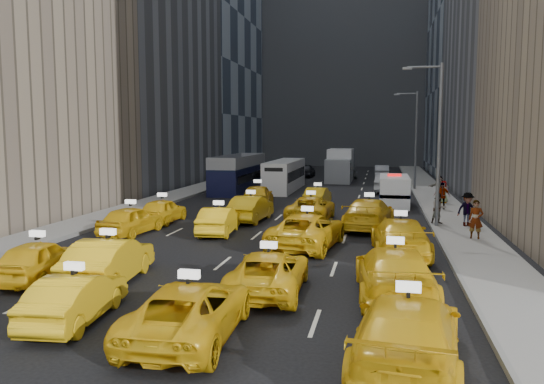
{
  "coord_description": "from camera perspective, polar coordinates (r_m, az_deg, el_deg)",
  "views": [
    {
      "loc": [
        6.2,
        -18.2,
        5.27
      ],
      "look_at": [
        0.32,
        10.39,
        2.0
      ],
      "focal_mm": 35.0,
      "sensor_mm": 36.0,
      "label": 1
    }
  ],
  "objects": [
    {
      "name": "taxi_13",
      "position": [
        31.74,
        -2.28,
        -1.77
      ],
      "size": [
        1.91,
        4.76,
        1.54
      ],
      "primitive_type": "imported",
      "rotation": [
        0.0,
        0.0,
        3.08
      ],
      "color": "yellow",
      "rests_on": "ground"
    },
    {
      "name": "pedestrian_4",
      "position": [
        40.71,
        17.98,
        0.01
      ],
      "size": [
        0.91,
        0.72,
        1.63
      ],
      "primitive_type": "imported",
      "rotation": [
        0.0,
        0.0,
        -0.42
      ],
      "color": "gray",
      "rests_on": "sidewalk_east"
    },
    {
      "name": "streetlight_far",
      "position": [
        50.29,
        15.1,
        5.77
      ],
      "size": [
        2.15,
        0.22,
        9.0
      ],
      "color": "#595B60",
      "rests_on": "ground"
    },
    {
      "name": "misc_car_4",
      "position": [
        63.41,
        11.73,
        2.17
      ],
      "size": [
        1.62,
        4.59,
        1.51
      ],
      "primitive_type": "imported",
      "rotation": [
        0.0,
        0.0,
        3.15
      ],
      "color": "#A0A1A8",
      "rests_on": "ground"
    },
    {
      "name": "nypd_van",
      "position": [
        39.6,
        12.99,
        0.09
      ],
      "size": [
        2.53,
        5.51,
        2.3
      ],
      "rotation": [
        0.0,
        0.0,
        -0.08
      ],
      "color": "white",
      "rests_on": "ground"
    },
    {
      "name": "misc_car_1",
      "position": [
        58.86,
        -0.04,
        1.93
      ],
      "size": [
        2.68,
        5.18,
        1.4
      ],
      "primitive_type": "imported",
      "rotation": [
        0.0,
        0.0,
        3.07
      ],
      "color": "black",
      "rests_on": "ground"
    },
    {
      "name": "misc_car_3",
      "position": [
        63.62,
        3.7,
        2.33
      ],
      "size": [
        1.89,
        4.62,
        1.57
      ],
      "primitive_type": "imported",
      "rotation": [
        0.0,
        0.0,
        3.15
      ],
      "color": "black",
      "rests_on": "ground"
    },
    {
      "name": "taxi_14",
      "position": [
        32.04,
        4.2,
        -1.76
      ],
      "size": [
        2.61,
        5.37,
        1.47
      ],
      "primitive_type": "imported",
      "rotation": [
        0.0,
        0.0,
        3.11
      ],
      "color": "yellow",
      "rests_on": "ground"
    },
    {
      "name": "taxi_17",
      "position": [
        38.72,
        4.94,
        -0.46
      ],
      "size": [
        1.68,
        4.13,
        1.33
      ],
      "primitive_type": "imported",
      "rotation": [
        0.0,
        0.0,
        3.07
      ],
      "color": "yellow",
      "rests_on": "ground"
    },
    {
      "name": "pedestrian_2",
      "position": [
        31.03,
        20.28,
        -1.76
      ],
      "size": [
        1.3,
        0.89,
        1.87
      ],
      "primitive_type": "imported",
      "rotation": [
        0.0,
        0.0,
        0.36
      ],
      "color": "gray",
      "rests_on": "sidewalk_east"
    },
    {
      "name": "building_west_far",
      "position": [
        78.57,
        -8.93,
        17.86
      ],
      "size": [
        16.0,
        22.0,
        42.0
      ],
      "primitive_type": "cube",
      "color": "#2D3847",
      "rests_on": "ground"
    },
    {
      "name": "curb_west",
      "position": [
        46.1,
        -7.77,
        -0.12
      ],
      "size": [
        0.15,
        90.0,
        0.18
      ],
      "primitive_type": "cube",
      "color": "slate",
      "rests_on": "ground"
    },
    {
      "name": "taxi_9",
      "position": [
        27.8,
        -5.74,
        -3.07
      ],
      "size": [
        1.88,
        4.46,
        1.43
      ],
      "primitive_type": "imported",
      "rotation": [
        0.0,
        0.0,
        3.23
      ],
      "color": "yellow",
      "rests_on": "ground"
    },
    {
      "name": "pedestrian_0",
      "position": [
        27.54,
        21.07,
        -2.76
      ],
      "size": [
        0.78,
        0.62,
        1.89
      ],
      "primitive_type": "imported",
      "rotation": [
        0.0,
        0.0,
        -0.27
      ],
      "color": "gray",
      "rests_on": "sidewalk_east"
    },
    {
      "name": "pedestrian_1",
      "position": [
        31.33,
        17.49,
        -1.7
      ],
      "size": [
        0.94,
        0.66,
        1.74
      ],
      "primitive_type": "imported",
      "rotation": [
        0.0,
        0.0,
        0.26
      ],
      "color": "gray",
      "rests_on": "sidewalk_east"
    },
    {
      "name": "taxi_11",
      "position": [
        23.4,
        13.62,
        -4.75
      ],
      "size": [
        2.64,
        5.79,
        1.64
      ],
      "primitive_type": "imported",
      "rotation": [
        0.0,
        0.0,
        3.2
      ],
      "color": "yellow",
      "rests_on": "ground"
    },
    {
      "name": "ground",
      "position": [
        19.93,
        -7.01,
        -8.98
      ],
      "size": [
        160.0,
        160.0,
        0.0
      ],
      "primitive_type": "plane",
      "color": "black",
      "rests_on": "ground"
    },
    {
      "name": "sidewalk_west",
      "position": [
        46.61,
        -9.45,
        -0.1
      ],
      "size": [
        3.0,
        90.0,
        0.15
      ],
      "primitive_type": "cube",
      "color": "gray",
      "rests_on": "ground"
    },
    {
      "name": "city_bus",
      "position": [
        48.88,
        1.4,
        1.79
      ],
      "size": [
        2.27,
        10.6,
        2.74
      ],
      "rotation": [
        0.0,
        0.0,
        0.01
      ],
      "color": "silver",
      "rests_on": "ground"
    },
    {
      "name": "building_backdrop",
      "position": [
        91.61,
        7.88,
        15.58
      ],
      "size": [
        30.0,
        12.0,
        40.0
      ],
      "primitive_type": "cube",
      "color": "slate",
      "rests_on": "ground"
    },
    {
      "name": "streetlight_near",
      "position": [
        30.35,
        17.34,
        5.44
      ],
      "size": [
        2.15,
        0.22,
        9.0
      ],
      "color": "#595B60",
      "rests_on": "ground"
    },
    {
      "name": "misc_car_2",
      "position": [
        63.29,
        8.16,
        2.23
      ],
      "size": [
        2.54,
        5.38,
        1.52
      ],
      "primitive_type": "imported",
      "rotation": [
        0.0,
        0.0,
        3.22
      ],
      "color": "slate",
      "rests_on": "ground"
    },
    {
      "name": "taxi_4",
      "position": [
        21.01,
        -23.82,
        -6.65
      ],
      "size": [
        2.13,
        4.41,
        1.45
      ],
      "primitive_type": "imported",
      "rotation": [
        0.0,
        0.0,
        3.24
      ],
      "color": "yellow",
      "rests_on": "ground"
    },
    {
      "name": "taxi_10",
      "position": [
        24.5,
        3.81,
        -4.15
      ],
      "size": [
        3.38,
        6.03,
        1.59
      ],
      "primitive_type": "imported",
      "rotation": [
        0.0,
        0.0,
        3.01
      ],
      "color": "yellow",
      "rests_on": "ground"
    },
    {
      "name": "misc_car_0",
      "position": [
        47.99,
        12.19,
        0.91
      ],
      "size": [
        2.11,
        5.06,
        1.63
      ],
      "primitive_type": "imported",
      "rotation": [
        0.0,
        0.0,
        3.06
      ],
      "color": "#9D9FA4",
      "rests_on": "ground"
    },
    {
      "name": "taxi_6",
      "position": [
        17.73,
        -0.34,
        -8.58
      ],
      "size": [
        2.48,
        5.04,
        1.38
      ],
      "primitive_type": "imported",
      "rotation": [
        0.0,
        0.0,
        3.18
      ],
      "color": "yellow",
      "rests_on": "ground"
    },
    {
      "name": "taxi_5",
      "position": [
        19.59,
        -17.13,
        -7.06
      ],
      "size": [
        2.24,
        5.07,
        1.62
      ],
      "primitive_type": "imported",
      "rotation": [
        0.0,
        0.0,
        3.25
      ],
      "color": "yellow",
      "rests_on": "ground"
    },
    {
      "name": "taxi_2",
      "position": [
        14.14,
        -8.84,
        -12.42
      ],
      "size": [
        2.58,
        5.3,
        1.45
      ],
      "primitive_type": "imported",
      "rotation": [
        0.0,
        0.0,
        3.18
      ],
      "color": "yellow",
      "rests_on": "ground"
    },
    {
      "name": "pedestrian_3",
      "position": [
        37.52,
        17.8,
        -0.38
      ],
      "size": [
        1.09,
        0.56,
        1.8
      ],
      "primitive_type": "imported",
      "rotation": [
        0.0,
        0.0,
        -0.08
      ],
      "color": "gray",
      "rests_on": "sidewalk_east"
    },
    {
      "name": "taxi_7",
      "position": [
        17.44,
        13.05,
        -8.5
      ],
      "size": [
        2.78,
        5.93,
        1.68
      ],
      "primitive_type": "imported",
      "rotation": [
        0.0,
        0.0,
        3.22
      ],
      "color": "yellow",
      "rests_on": "ground"
    },
    {
      "name": "pedestrian_5",
      "position": [
        43.19,
        17.57,
        0.48
      ],
      "size": [
        1.71,
        1.13,
        1.79
      ],
      "primitive_type": "imported",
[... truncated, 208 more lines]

